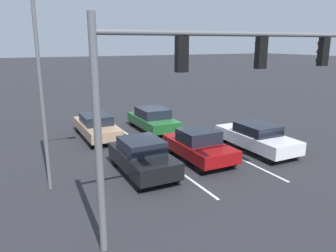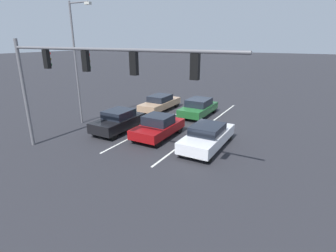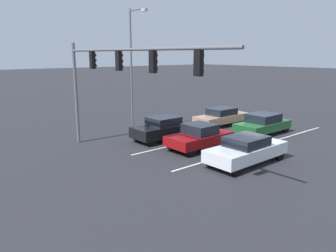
{
  "view_description": "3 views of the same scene",
  "coord_description": "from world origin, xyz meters",
  "px_view_note": "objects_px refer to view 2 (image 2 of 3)",
  "views": [
    {
      "loc": [
        8.19,
        17.91,
        5.52
      ],
      "look_at": [
        1.42,
        4.33,
        1.64
      ],
      "focal_mm": 35.0,
      "sensor_mm": 36.0,
      "label": 1
    },
    {
      "loc": [
        -8.28,
        19.09,
        6.17
      ],
      "look_at": [
        -1.04,
        6.1,
        1.25
      ],
      "focal_mm": 28.0,
      "sensor_mm": 36.0,
      "label": 2
    },
    {
      "loc": [
        -13.01,
        18.86,
        5.53
      ],
      "look_at": [
        1.3,
        6.72,
        1.42
      ],
      "focal_mm": 35.0,
      "sensor_mm": 36.0,
      "label": 3
    }
  ],
  "objects_px": {
    "car_tan_rightlane_second": "(160,103)",
    "car_darkgreen_midlane_second": "(199,107)",
    "traffic_signal_gantry": "(78,70)",
    "car_maroon_midlane_front": "(158,127)",
    "car_white_leftlane_front": "(208,136)",
    "street_lamp_right_shoulder": "(77,57)",
    "car_black_rightlane_front": "(118,121)"
  },
  "relations": [
    {
      "from": "car_white_leftlane_front",
      "to": "car_maroon_midlane_front",
      "type": "height_order",
      "value": "car_maroon_midlane_front"
    },
    {
      "from": "car_maroon_midlane_front",
      "to": "street_lamp_right_shoulder",
      "type": "bearing_deg",
      "value": 1.28
    },
    {
      "from": "car_tan_rightlane_second",
      "to": "traffic_signal_gantry",
      "type": "relative_size",
      "value": 0.38
    },
    {
      "from": "car_black_rightlane_front",
      "to": "street_lamp_right_shoulder",
      "type": "distance_m",
      "value": 5.52
    },
    {
      "from": "car_darkgreen_midlane_second",
      "to": "traffic_signal_gantry",
      "type": "height_order",
      "value": "traffic_signal_gantry"
    },
    {
      "from": "car_black_rightlane_front",
      "to": "car_tan_rightlane_second",
      "type": "bearing_deg",
      "value": -86.68
    },
    {
      "from": "car_darkgreen_midlane_second",
      "to": "traffic_signal_gantry",
      "type": "distance_m",
      "value": 11.78
    },
    {
      "from": "traffic_signal_gantry",
      "to": "street_lamp_right_shoulder",
      "type": "xyz_separation_m",
      "value": [
        5.16,
        -4.7,
        0.2
      ]
    },
    {
      "from": "car_white_leftlane_front",
      "to": "car_darkgreen_midlane_second",
      "type": "xyz_separation_m",
      "value": [
        3.17,
        -6.16,
        0.01
      ]
    },
    {
      "from": "car_maroon_midlane_front",
      "to": "car_white_leftlane_front",
      "type": "bearing_deg",
      "value": 178.52
    },
    {
      "from": "car_darkgreen_midlane_second",
      "to": "car_tan_rightlane_second",
      "type": "relative_size",
      "value": 0.91
    },
    {
      "from": "car_black_rightlane_front",
      "to": "traffic_signal_gantry",
      "type": "height_order",
      "value": "traffic_signal_gantry"
    },
    {
      "from": "street_lamp_right_shoulder",
      "to": "car_maroon_midlane_front",
      "type": "bearing_deg",
      "value": -178.72
    },
    {
      "from": "car_maroon_midlane_front",
      "to": "car_black_rightlane_front",
      "type": "distance_m",
      "value": 3.07
    },
    {
      "from": "street_lamp_right_shoulder",
      "to": "car_tan_rightlane_second",
      "type": "bearing_deg",
      "value": -117.77
    },
    {
      "from": "traffic_signal_gantry",
      "to": "car_tan_rightlane_second",
      "type": "bearing_deg",
      "value": -79.88
    },
    {
      "from": "car_maroon_midlane_front",
      "to": "car_black_rightlane_front",
      "type": "height_order",
      "value": "car_black_rightlane_front"
    },
    {
      "from": "car_white_leftlane_front",
      "to": "car_tan_rightlane_second",
      "type": "xyz_separation_m",
      "value": [
        6.88,
        -6.07,
        -0.01
      ]
    },
    {
      "from": "car_maroon_midlane_front",
      "to": "car_darkgreen_midlane_second",
      "type": "height_order",
      "value": "car_maroon_midlane_front"
    },
    {
      "from": "car_maroon_midlane_front",
      "to": "car_darkgreen_midlane_second",
      "type": "xyz_separation_m",
      "value": [
        -0.3,
        -6.07,
        -0.0
      ]
    },
    {
      "from": "car_white_leftlane_front",
      "to": "car_tan_rightlane_second",
      "type": "bearing_deg",
      "value": -41.41
    },
    {
      "from": "car_black_rightlane_front",
      "to": "car_darkgreen_midlane_second",
      "type": "distance_m",
      "value": 7.25
    },
    {
      "from": "car_tan_rightlane_second",
      "to": "car_darkgreen_midlane_second",
      "type": "bearing_deg",
      "value": -178.56
    },
    {
      "from": "car_tan_rightlane_second",
      "to": "car_white_leftlane_front",
      "type": "bearing_deg",
      "value": 138.59
    },
    {
      "from": "car_black_rightlane_front",
      "to": "traffic_signal_gantry",
      "type": "xyz_separation_m",
      "value": [
        -1.57,
        4.5,
        3.98
      ]
    },
    {
      "from": "car_tan_rightlane_second",
      "to": "traffic_signal_gantry",
      "type": "height_order",
      "value": "traffic_signal_gantry"
    },
    {
      "from": "car_tan_rightlane_second",
      "to": "street_lamp_right_shoulder",
      "type": "distance_m",
      "value": 8.12
    },
    {
      "from": "car_tan_rightlane_second",
      "to": "street_lamp_right_shoulder",
      "type": "height_order",
      "value": "street_lamp_right_shoulder"
    },
    {
      "from": "car_maroon_midlane_front",
      "to": "traffic_signal_gantry",
      "type": "height_order",
      "value": "traffic_signal_gantry"
    },
    {
      "from": "traffic_signal_gantry",
      "to": "street_lamp_right_shoulder",
      "type": "relative_size",
      "value": 1.47
    },
    {
      "from": "car_maroon_midlane_front",
      "to": "traffic_signal_gantry",
      "type": "distance_m",
      "value": 6.47
    },
    {
      "from": "street_lamp_right_shoulder",
      "to": "car_white_leftlane_front",
      "type": "bearing_deg",
      "value": -179.66
    }
  ]
}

